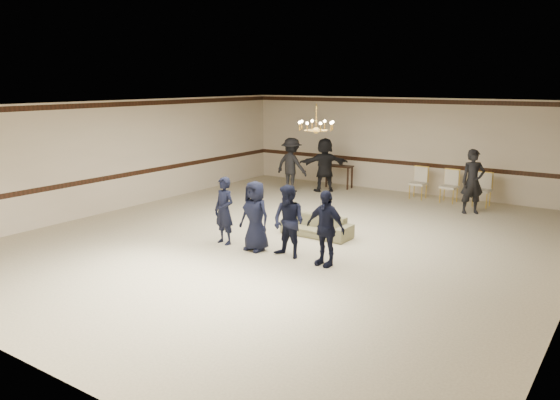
{
  "coord_description": "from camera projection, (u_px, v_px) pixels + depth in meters",
  "views": [
    {
      "loc": [
        6.88,
        -10.61,
        3.74
      ],
      "look_at": [
        -0.05,
        -0.5,
        1.06
      ],
      "focal_mm": 34.95,
      "sensor_mm": 36.0,
      "label": 1
    }
  ],
  "objects": [
    {
      "name": "chandelier",
      "position": [
        316.0,
        117.0,
        13.35
      ],
      "size": [
        0.94,
        0.94,
        0.89
      ],
      "primitive_type": null,
      "color": "gold",
      "rests_on": "ceiling"
    },
    {
      "name": "banquet_chair_right",
      "position": [
        482.0,
        190.0,
        16.48
      ],
      "size": [
        0.52,
        0.52,
        1.02
      ],
      "primitive_type": null,
      "rotation": [
        0.0,
        0.0,
        -0.06
      ],
      "color": "beige",
      "rests_on": "floor"
    },
    {
      "name": "banquet_chair_mid",
      "position": [
        449.0,
        187.0,
        17.03
      ],
      "size": [
        0.53,
        0.53,
        1.02
      ],
      "primitive_type": null,
      "rotation": [
        0.0,
        0.0,
        -0.07
      ],
      "color": "beige",
      "rests_on": "floor"
    },
    {
      "name": "room",
      "position": [
        294.0,
        174.0,
        12.81
      ],
      "size": [
        12.01,
        14.01,
        3.21
      ],
      "color": "beige",
      "rests_on": "ground"
    },
    {
      "name": "settee",
      "position": [
        317.0,
        226.0,
        13.39
      ],
      "size": [
        1.75,
        0.7,
        0.51
      ],
      "primitive_type": "imported",
      "rotation": [
        0.0,
        0.0,
        -0.01
      ],
      "color": "#6A6346",
      "rests_on": "floor"
    },
    {
      "name": "banquet_chair_left",
      "position": [
        418.0,
        183.0,
        17.59
      ],
      "size": [
        0.52,
        0.52,
        1.02
      ],
      "primitive_type": null,
      "rotation": [
        0.0,
        0.0,
        -0.05
      ],
      "color": "beige",
      "rests_on": "floor"
    },
    {
      "name": "chair_rail",
      "position": [
        405.0,
        163.0,
        18.57
      ],
      "size": [
        12.0,
        0.02,
        0.14
      ],
      "primitive_type": "cube",
      "color": "black",
      "rests_on": "wall_back"
    },
    {
      "name": "adult_left",
      "position": [
        291.0,
        165.0,
        18.62
      ],
      "size": [
        1.25,
        0.78,
        1.86
      ],
      "primitive_type": "imported",
      "rotation": [
        0.0,
        0.0,
        3.07
      ],
      "color": "black",
      "rests_on": "floor"
    },
    {
      "name": "boy_b",
      "position": [
        255.0,
        216.0,
        12.15
      ],
      "size": [
        0.81,
        0.57,
        1.58
      ],
      "primitive_type": "imported",
      "rotation": [
        0.0,
        0.0,
        -0.08
      ],
      "color": "black",
      "rests_on": "floor"
    },
    {
      "name": "console_table",
      "position": [
        339.0,
        176.0,
        19.43
      ],
      "size": [
        0.99,
        0.48,
        0.81
      ],
      "primitive_type": "cube",
      "rotation": [
        0.0,
        0.0,
        0.07
      ],
      "color": "black",
      "rests_on": "floor"
    },
    {
      "name": "adult_right",
      "position": [
        473.0,
        182.0,
        15.54
      ],
      "size": [
        0.81,
        0.77,
        1.86
      ],
      "primitive_type": "imported",
      "rotation": [
        0.0,
        0.0,
        0.68
      ],
      "color": "black",
      "rests_on": "floor"
    },
    {
      "name": "boy_a",
      "position": [
        224.0,
        211.0,
        12.65
      ],
      "size": [
        0.63,
        0.46,
        1.58
      ],
      "primitive_type": "imported",
      "rotation": [
        0.0,
        0.0,
        -0.14
      ],
      "color": "black",
      "rests_on": "floor"
    },
    {
      "name": "boy_c",
      "position": [
        289.0,
        222.0,
        11.66
      ],
      "size": [
        0.83,
        0.67,
        1.58
      ],
      "primitive_type": "imported",
      "rotation": [
        0.0,
        0.0,
        -0.1
      ],
      "color": "black",
      "rests_on": "floor"
    },
    {
      "name": "adult_mid",
      "position": [
        325.0,
        165.0,
        18.68
      ],
      "size": [
        1.64,
        1.57,
        1.86
      ],
      "primitive_type": "imported",
      "rotation": [
        0.0,
        0.0,
        3.88
      ],
      "color": "black",
      "rests_on": "floor"
    },
    {
      "name": "crown_molding",
      "position": [
        408.0,
        101.0,
        18.12
      ],
      "size": [
        12.0,
        0.02,
        0.14
      ],
      "primitive_type": "cube",
      "color": "black",
      "rests_on": "wall_back"
    },
    {
      "name": "boy_d",
      "position": [
        325.0,
        228.0,
        11.16
      ],
      "size": [
        0.97,
        0.49,
        1.58
      ],
      "primitive_type": "imported",
      "rotation": [
        0.0,
        0.0,
        -0.11
      ],
      "color": "black",
      "rests_on": "floor"
    }
  ]
}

